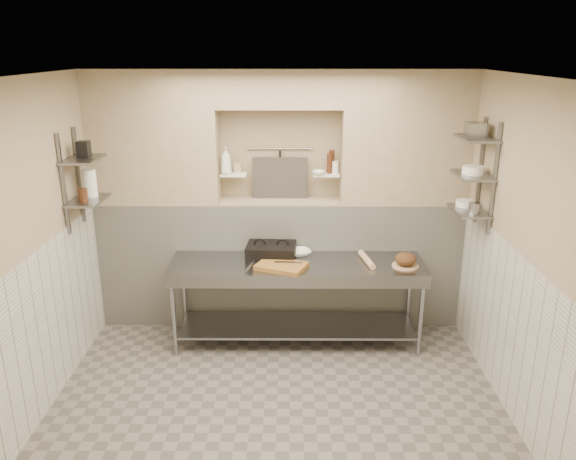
{
  "coord_description": "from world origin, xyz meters",
  "views": [
    {
      "loc": [
        0.12,
        -4.16,
        3.01
      ],
      "look_at": [
        0.09,
        0.9,
        1.35
      ],
      "focal_mm": 35.0,
      "sensor_mm": 36.0,
      "label": 1
    }
  ],
  "objects_px": {
    "bowl_alcove": "(319,173)",
    "cutting_board": "(281,266)",
    "mixing_bowl": "(300,253)",
    "panini_press": "(271,251)",
    "bread_loaf": "(406,259)",
    "prep_table": "(297,286)",
    "bottle_soap": "(226,161)",
    "jug_left": "(90,183)",
    "rolling_pin": "(367,260)"
  },
  "relations": [
    {
      "from": "panini_press",
      "to": "cutting_board",
      "type": "relative_size",
      "value": 1.12
    },
    {
      "from": "panini_press",
      "to": "jug_left",
      "type": "bearing_deg",
      "value": -169.32
    },
    {
      "from": "rolling_pin",
      "to": "jug_left",
      "type": "distance_m",
      "value": 2.86
    },
    {
      "from": "rolling_pin",
      "to": "bottle_soap",
      "type": "xyz_separation_m",
      "value": [
        -1.47,
        0.5,
        0.93
      ]
    },
    {
      "from": "bowl_alcove",
      "to": "cutting_board",
      "type": "bearing_deg",
      "value": -121.24
    },
    {
      "from": "bottle_soap",
      "to": "rolling_pin",
      "type": "bearing_deg",
      "value": -18.85
    },
    {
      "from": "panini_press",
      "to": "cutting_board",
      "type": "height_order",
      "value": "panini_press"
    },
    {
      "from": "bowl_alcove",
      "to": "panini_press",
      "type": "bearing_deg",
      "value": -146.38
    },
    {
      "from": "bread_loaf",
      "to": "jug_left",
      "type": "height_order",
      "value": "jug_left"
    },
    {
      "from": "panini_press",
      "to": "bowl_alcove",
      "type": "relative_size",
      "value": 3.97
    },
    {
      "from": "jug_left",
      "to": "rolling_pin",
      "type": "bearing_deg",
      "value": 1.22
    },
    {
      "from": "prep_table",
      "to": "panini_press",
      "type": "height_order",
      "value": "panini_press"
    },
    {
      "from": "mixing_bowl",
      "to": "bottle_soap",
      "type": "distance_m",
      "value": 1.25
    },
    {
      "from": "bowl_alcove",
      "to": "mixing_bowl",
      "type": "bearing_deg",
      "value": -126.06
    },
    {
      "from": "mixing_bowl",
      "to": "bottle_soap",
      "type": "xyz_separation_m",
      "value": [
        -0.78,
        0.29,
        0.93
      ]
    },
    {
      "from": "cutting_board",
      "to": "bowl_alcove",
      "type": "height_order",
      "value": "bowl_alcove"
    },
    {
      "from": "mixing_bowl",
      "to": "rolling_pin",
      "type": "height_order",
      "value": "rolling_pin"
    },
    {
      "from": "mixing_bowl",
      "to": "bowl_alcove",
      "type": "xyz_separation_m",
      "value": [
        0.2,
        0.28,
        0.8
      ]
    },
    {
      "from": "cutting_board",
      "to": "bowl_alcove",
      "type": "bearing_deg",
      "value": 58.76
    },
    {
      "from": "bottle_soap",
      "to": "bowl_alcove",
      "type": "xyz_separation_m",
      "value": [
        0.98,
        -0.02,
        -0.13
      ]
    },
    {
      "from": "bread_loaf",
      "to": "mixing_bowl",
      "type": "bearing_deg",
      "value": 163.34
    },
    {
      "from": "bottle_soap",
      "to": "prep_table",
      "type": "bearing_deg",
      "value": -34.85
    },
    {
      "from": "bowl_alcove",
      "to": "prep_table",
      "type": "bearing_deg",
      "value": -114.26
    },
    {
      "from": "bread_loaf",
      "to": "bowl_alcove",
      "type": "height_order",
      "value": "bowl_alcove"
    },
    {
      "from": "cutting_board",
      "to": "mixing_bowl",
      "type": "relative_size",
      "value": 2.03
    },
    {
      "from": "rolling_pin",
      "to": "bottle_soap",
      "type": "height_order",
      "value": "bottle_soap"
    },
    {
      "from": "cutting_board",
      "to": "jug_left",
      "type": "bearing_deg",
      "value": 177.04
    },
    {
      "from": "panini_press",
      "to": "bottle_soap",
      "type": "bearing_deg",
      "value": 148.12
    },
    {
      "from": "mixing_bowl",
      "to": "bread_loaf",
      "type": "xyz_separation_m",
      "value": [
        1.06,
        -0.32,
        0.05
      ]
    },
    {
      "from": "cutting_board",
      "to": "mixing_bowl",
      "type": "xyz_separation_m",
      "value": [
        0.19,
        0.36,
        0.01
      ]
    },
    {
      "from": "rolling_pin",
      "to": "jug_left",
      "type": "bearing_deg",
      "value": -178.78
    },
    {
      "from": "bottle_soap",
      "to": "panini_press",
      "type": "bearing_deg",
      "value": -35.71
    },
    {
      "from": "rolling_pin",
      "to": "bread_loaf",
      "type": "bearing_deg",
      "value": -16.2
    },
    {
      "from": "bread_loaf",
      "to": "cutting_board",
      "type": "bearing_deg",
      "value": -177.91
    },
    {
      "from": "rolling_pin",
      "to": "bottle_soap",
      "type": "distance_m",
      "value": 1.81
    },
    {
      "from": "bread_loaf",
      "to": "bottle_soap",
      "type": "distance_m",
      "value": 2.13
    },
    {
      "from": "prep_table",
      "to": "cutting_board",
      "type": "distance_m",
      "value": 0.35
    },
    {
      "from": "cutting_board",
      "to": "mixing_bowl",
      "type": "distance_m",
      "value": 0.41
    },
    {
      "from": "prep_table",
      "to": "mixing_bowl",
      "type": "relative_size",
      "value": 11.16
    },
    {
      "from": "rolling_pin",
      "to": "mixing_bowl",
      "type": "bearing_deg",
      "value": 163.1
    },
    {
      "from": "bottle_soap",
      "to": "bread_loaf",
      "type": "bearing_deg",
      "value": -18.32
    },
    {
      "from": "panini_press",
      "to": "bottle_soap",
      "type": "relative_size",
      "value": 1.82
    },
    {
      "from": "mixing_bowl",
      "to": "bowl_alcove",
      "type": "relative_size",
      "value": 1.74
    },
    {
      "from": "bottle_soap",
      "to": "jug_left",
      "type": "height_order",
      "value": "bottle_soap"
    },
    {
      "from": "jug_left",
      "to": "bowl_alcove",
      "type": "bearing_deg",
      "value": 13.54
    },
    {
      "from": "mixing_bowl",
      "to": "jug_left",
      "type": "relative_size",
      "value": 0.87
    },
    {
      "from": "cutting_board",
      "to": "bowl_alcove",
      "type": "xyz_separation_m",
      "value": [
        0.39,
        0.64,
        0.81
      ]
    },
    {
      "from": "mixing_bowl",
      "to": "bottle_soap",
      "type": "bearing_deg",
      "value": 159.48
    },
    {
      "from": "jug_left",
      "to": "cutting_board",
      "type": "bearing_deg",
      "value": -2.96
    },
    {
      "from": "panini_press",
      "to": "bowl_alcove",
      "type": "distance_m",
      "value": 0.97
    }
  ]
}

